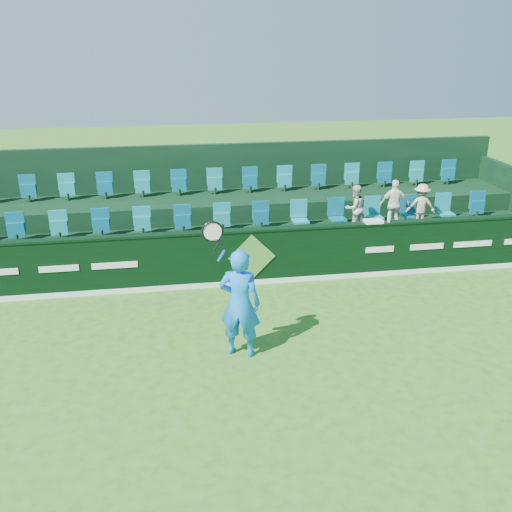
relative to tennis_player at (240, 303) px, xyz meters
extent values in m
plane|color=#316217|center=(0.70, -0.86, -1.04)|extent=(60.00, 60.00, 0.00)
cube|color=black|center=(0.70, 3.14, -0.39)|extent=(16.00, 0.20, 1.30)
cube|color=black|center=(0.70, 3.14, 0.29)|extent=(16.00, 0.24, 0.05)
cube|color=white|center=(0.70, 3.03, -0.98)|extent=(16.00, 0.02, 0.12)
cube|color=#4C8C33|center=(0.70, 3.02, -0.34)|extent=(1.10, 0.02, 1.10)
cube|color=white|center=(-4.80, 3.02, -0.34)|extent=(0.70, 0.01, 0.14)
cube|color=white|center=(-3.60, 3.02, -0.34)|extent=(0.85, 0.01, 0.14)
cube|color=white|center=(-2.40, 3.02, -0.34)|extent=(1.00, 0.01, 0.14)
cube|color=white|center=(3.80, 3.02, -0.34)|extent=(0.70, 0.01, 0.14)
cube|color=white|center=(5.00, 3.02, -0.34)|extent=(0.85, 0.01, 0.14)
cube|color=white|center=(6.20, 3.02, -0.34)|extent=(1.00, 0.01, 0.14)
cube|color=black|center=(0.70, 4.24, -0.64)|extent=(16.00, 2.00, 0.80)
cube|color=black|center=(0.70, 6.14, -0.39)|extent=(16.00, 1.80, 1.30)
cube|color=black|center=(0.70, 7.14, 0.26)|extent=(16.00, 0.20, 2.60)
cube|color=teal|center=(0.70, 4.64, 0.06)|extent=(13.50, 0.50, 0.60)
cube|color=teal|center=(0.70, 6.44, 0.56)|extent=(13.50, 0.50, 0.60)
imported|color=#0E73EF|center=(0.00, 0.00, -0.01)|extent=(0.87, 0.72, 2.05)
cylinder|color=#143FBF|center=(-0.32, -0.10, 0.96)|extent=(0.15, 0.04, 0.21)
cylinder|color=black|center=(-0.38, -0.10, 1.16)|extent=(0.13, 0.03, 0.19)
torus|color=black|center=(-0.46, -0.10, 1.40)|extent=(0.52, 0.04, 0.52)
cylinder|color=silver|center=(-0.46, -0.10, 1.40)|extent=(0.43, 0.01, 0.43)
imported|color=beige|center=(3.54, 4.26, 0.35)|extent=(0.69, 0.62, 1.18)
imported|color=white|center=(4.60, 4.26, 0.40)|extent=(0.79, 0.44, 1.27)
imported|color=tan|center=(5.34, 4.26, 0.33)|extent=(0.82, 0.61, 1.14)
cube|color=white|center=(3.63, 3.14, 0.35)|extent=(0.43, 0.28, 0.06)
cylinder|color=silver|center=(4.01, 3.14, 0.43)|extent=(0.08, 0.08, 0.24)
camera|label=1|loc=(-1.20, -9.09, 4.45)|focal=40.00mm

